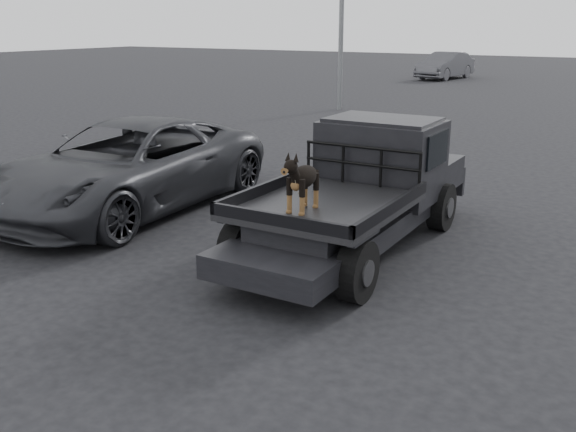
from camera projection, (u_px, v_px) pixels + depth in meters
The scene contains 7 objects.
ground at pixel (270, 294), 7.87m from camera, with size 120.00×120.00×0.00m, color black.
flatbed_ute at pixel (354, 218), 9.34m from camera, with size 2.00×5.40×0.92m, color black, non-canonical shape.
ute_cab at pixel (382, 146), 9.86m from camera, with size 1.72×1.30×0.88m, color black, non-canonical shape.
headache_rack at pixel (362, 166), 9.29m from camera, with size 1.80×0.08×0.55m, color black, non-canonical shape.
dog at pixel (303, 182), 7.98m from camera, with size 0.32×0.60×0.74m, color black, non-canonical shape.
parked_suv at pixel (128, 166), 11.20m from camera, with size 2.58×5.59×1.55m, color #303136.
distant_car_a at pixel (445, 66), 37.10m from camera, with size 1.60×4.60×1.52m, color #48484D.
Camera 1 is at (3.88, -6.13, 3.20)m, focal length 40.00 mm.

